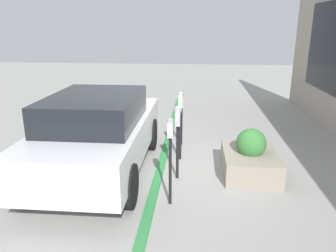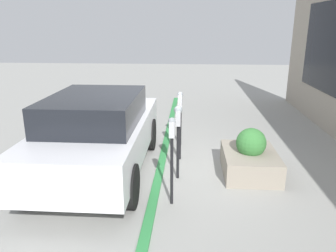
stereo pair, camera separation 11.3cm
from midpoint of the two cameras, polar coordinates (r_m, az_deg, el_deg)
ground_plane at (r=7.06m, az=-1.08°, el=-7.25°), size 40.00×40.00×0.00m
curb_strip at (r=7.06m, az=-1.74°, el=-7.08°), size 13.95×0.16×0.04m
parking_meter_nearest at (r=5.28m, az=0.07°, el=-3.14°), size 0.14×0.12×1.52m
parking_meter_second at (r=6.21m, az=1.25°, el=0.22°), size 0.19×0.16×1.48m
parking_meter_middle at (r=7.18m, az=1.62°, el=1.49°), size 0.14×0.12×1.55m
parking_meter_fourth at (r=8.13m, az=1.77°, el=2.89°), size 0.16×0.13×1.35m
planter_box at (r=6.88m, az=13.62°, el=-5.43°), size 1.46×1.07×0.96m
parked_car_front at (r=6.71m, az=-12.50°, el=-1.03°), size 4.39×1.95×1.65m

